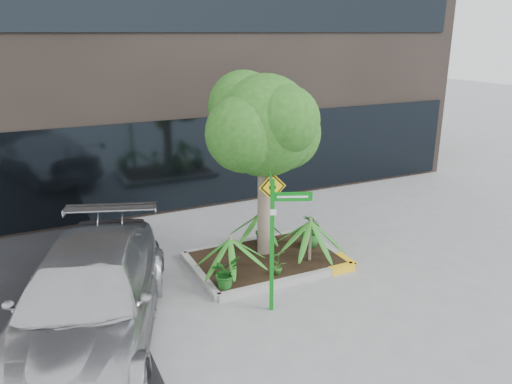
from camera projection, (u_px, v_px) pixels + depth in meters
name	position (u px, v px, depth m)	size (l,w,h in m)	color
ground	(264.00, 270.00, 10.97)	(80.00, 80.00, 0.00)	gray
planter	(268.00, 259.00, 11.27)	(3.35, 2.36, 0.15)	#9E9E99
tree	(264.00, 126.00, 10.63)	(2.83, 2.51, 4.25)	gray
palm_front	(311.00, 221.00, 10.87)	(1.11, 1.11, 1.24)	gray
palm_left	(230.00, 239.00, 10.26)	(0.96, 0.96, 1.07)	gray
palm_back	(260.00, 215.00, 11.80)	(0.89, 0.89, 0.99)	gray
parked_car	(88.00, 299.00, 8.23)	(2.25, 5.52, 1.60)	#B8B7BD
shrub_a	(225.00, 272.00, 9.89)	(0.57, 0.57, 0.63)	#195719
shrub_b	(311.00, 231.00, 11.75)	(0.44, 0.44, 0.79)	#206B24
shrub_c	(278.00, 262.00, 10.39)	(0.30, 0.30, 0.58)	#2E6D21
shrub_d	(263.00, 230.00, 11.87)	(0.39, 0.39, 0.71)	#1D661E
street_sign_post	(275.00, 231.00, 9.00)	(0.70, 0.94, 2.57)	#0B7E17
cattle_sign	(272.00, 202.00, 10.73)	(0.62, 0.19, 2.02)	slate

